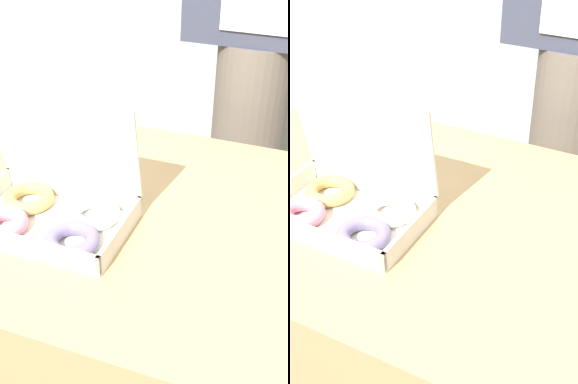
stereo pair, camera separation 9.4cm
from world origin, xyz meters
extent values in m
cube|color=tan|center=(0.00, 0.00, 0.36)|extent=(1.17, 0.74, 0.72)
cube|color=silver|center=(-0.14, -0.11, 0.73)|extent=(0.32, 0.21, 0.01)
cube|color=silver|center=(0.01, -0.11, 0.75)|extent=(0.01, 0.21, 0.04)
cube|color=silver|center=(-0.14, -0.21, 0.75)|extent=(0.32, 0.01, 0.04)
cube|color=silver|center=(-0.14, -0.01, 0.75)|extent=(0.32, 0.01, 0.04)
cube|color=silver|center=(-0.14, -0.02, 0.87)|extent=(0.32, 0.04, 0.20)
torus|color=pink|center=(-0.21, -0.16, 0.75)|extent=(0.12, 0.12, 0.03)
torus|color=tan|center=(-0.21, -0.06, 0.74)|extent=(0.14, 0.14, 0.03)
torus|color=slate|center=(-0.06, -0.16, 0.74)|extent=(0.12, 0.12, 0.03)
torus|color=white|center=(-0.06, -0.06, 0.74)|extent=(0.11, 0.11, 0.03)
cylinder|color=#665B51|center=(0.11, 0.65, 0.45)|extent=(0.22, 0.22, 0.90)
camera|label=1|loc=(0.34, -0.84, 1.37)|focal=50.00mm
camera|label=2|loc=(0.43, -0.80, 1.37)|focal=50.00mm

